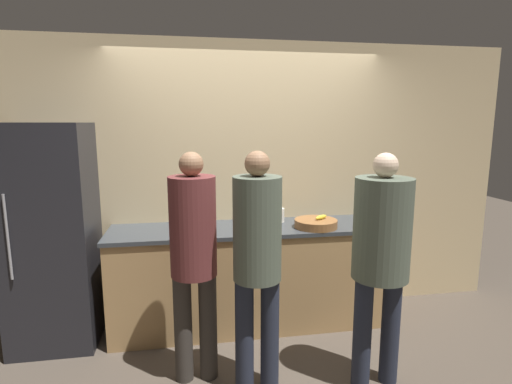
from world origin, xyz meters
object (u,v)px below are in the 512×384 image
object	(u,v)px
person_left	(194,251)
bottle_amber	(178,221)
person_right	(381,248)
fruit_bowl	(316,223)
cup_yellow	(182,221)
person_center	(257,254)
refrigerator	(52,236)
utensil_crock	(279,214)

from	to	relation	value
person_left	bottle_amber	bearing A→B (deg)	99.45
person_right	fruit_bowl	size ratio (longest dim) A/B	4.37
person_left	cup_yellow	bearing A→B (deg)	95.97
person_center	fruit_bowl	distance (m)	1.02
person_right	person_center	bearing A→B (deg)	173.11
person_left	bottle_amber	xyz separation A→B (m)	(-0.12, 0.74, 0.04)
person_center	bottle_amber	bearing A→B (deg)	120.96
fruit_bowl	bottle_amber	distance (m)	1.22
refrigerator	fruit_bowl	size ratio (longest dim) A/B	4.89
person_left	person_right	bearing A→B (deg)	-12.06
person_center	utensil_crock	bearing A→B (deg)	69.08
utensil_crock	cup_yellow	bearing A→B (deg)	179.63
bottle_amber	person_center	bearing A→B (deg)	-59.04
refrigerator	fruit_bowl	bearing A→B (deg)	-3.04
person_right	utensil_crock	xyz separation A→B (m)	(-0.45, 1.12, -0.00)
person_right	utensil_crock	bearing A→B (deg)	111.89
refrigerator	fruit_bowl	distance (m)	2.24
cup_yellow	bottle_amber	bearing A→B (deg)	-105.66
refrigerator	cup_yellow	bearing A→B (deg)	7.34
refrigerator	person_left	size ratio (longest dim) A/B	1.12
person_center	person_right	world-z (taller)	person_center
person_right	cup_yellow	size ratio (longest dim) A/B	16.68
refrigerator	fruit_bowl	xyz separation A→B (m)	(2.23, -0.12, 0.04)
utensil_crock	person_center	bearing A→B (deg)	-110.92
refrigerator	person_center	world-z (taller)	refrigerator
cup_yellow	person_left	bearing A→B (deg)	-84.03
refrigerator	fruit_bowl	world-z (taller)	refrigerator
utensil_crock	refrigerator	bearing A→B (deg)	-176.19
fruit_bowl	bottle_amber	world-z (taller)	bottle_amber
utensil_crock	bottle_amber	xyz separation A→B (m)	(-0.93, -0.11, 0.00)
fruit_bowl	person_right	bearing A→B (deg)	-78.67
refrigerator	utensil_crock	bearing A→B (deg)	3.81
fruit_bowl	cup_yellow	size ratio (longest dim) A/B	3.81
bottle_amber	person_right	bearing A→B (deg)	-36.07
person_left	person_right	world-z (taller)	person_left
person_left	cup_yellow	distance (m)	0.86
person_center	bottle_amber	distance (m)	1.06
utensil_crock	cup_yellow	xyz separation A→B (m)	(-0.90, 0.01, -0.03)
cup_yellow	fruit_bowl	bearing A→B (deg)	-12.21
utensil_crock	cup_yellow	world-z (taller)	utensil_crock
refrigerator	person_right	bearing A→B (deg)	-22.39
person_left	bottle_amber	distance (m)	0.75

